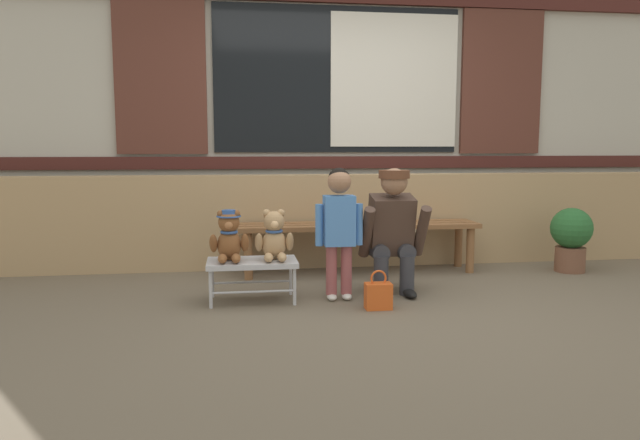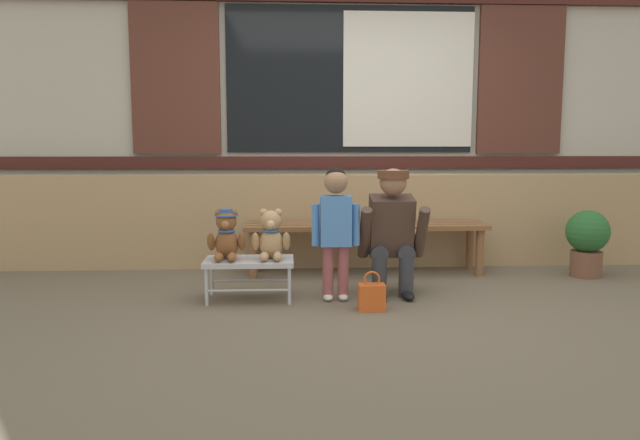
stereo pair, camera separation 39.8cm
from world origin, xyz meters
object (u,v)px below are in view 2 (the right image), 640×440
at_px(adult_crouching, 393,231).
at_px(handbag_on_ground, 372,296).
at_px(child_standing, 336,219).
at_px(potted_plant, 587,239).
at_px(wooden_bench_long, 366,231).
at_px(small_display_bench, 249,264).
at_px(teddy_bear_plain, 271,236).
at_px(teddy_bear_with_hat, 226,236).

bearing_deg(adult_crouching, handbag_on_ground, -116.37).
height_order(child_standing, adult_crouching, child_standing).
relative_size(child_standing, potted_plant, 1.68).
height_order(wooden_bench_long, adult_crouching, adult_crouching).
height_order(small_display_bench, child_standing, child_standing).
bearing_deg(adult_crouching, teddy_bear_plain, -173.53).
distance_m(small_display_bench, teddy_bear_with_hat, 0.26).
xyz_separation_m(wooden_bench_long, teddy_bear_plain, (-0.80, -0.84, 0.09)).
relative_size(teddy_bear_plain, adult_crouching, 0.38).
distance_m(wooden_bench_long, teddy_bear_with_hat, 1.40).
xyz_separation_m(wooden_bench_long, potted_plant, (1.87, -0.22, -0.05)).
bearing_deg(teddy_bear_with_hat, small_display_bench, -0.77).
xyz_separation_m(teddy_bear_plain, handbag_on_ground, (0.69, -0.33, -0.37)).
relative_size(wooden_bench_long, small_display_bench, 3.28).
height_order(child_standing, handbag_on_ground, child_standing).
xyz_separation_m(wooden_bench_long, small_display_bench, (-0.96, -0.84, -0.11)).
xyz_separation_m(child_standing, potted_plant, (2.20, 0.67, -0.27)).
height_order(wooden_bench_long, child_standing, child_standing).
distance_m(teddy_bear_with_hat, teddy_bear_plain, 0.32).
bearing_deg(teddy_bear_with_hat, adult_crouching, 4.75).
height_order(small_display_bench, handbag_on_ground, small_display_bench).
relative_size(teddy_bear_with_hat, potted_plant, 0.64).
distance_m(wooden_bench_long, teddy_bear_plain, 1.16).
xyz_separation_m(teddy_bear_plain, adult_crouching, (0.90, 0.10, 0.02)).
xyz_separation_m(child_standing, handbag_on_ground, (0.22, -0.29, -0.50)).
bearing_deg(teddy_bear_with_hat, potted_plant, 11.85).
bearing_deg(potted_plant, teddy_bear_with_hat, -168.15).
bearing_deg(child_standing, potted_plant, 16.81).
relative_size(teddy_bear_plain, handbag_on_ground, 1.34).
height_order(teddy_bear_with_hat, child_standing, child_standing).
relative_size(wooden_bench_long, handbag_on_ground, 7.72).
bearing_deg(potted_plant, handbag_on_ground, -154.22).
relative_size(wooden_bench_long, potted_plant, 3.68).
xyz_separation_m(handbag_on_ground, potted_plant, (1.98, 0.96, 0.23)).
xyz_separation_m(wooden_bench_long, child_standing, (-0.33, -0.88, 0.22)).
bearing_deg(wooden_bench_long, teddy_bear_with_hat, -142.95).
distance_m(wooden_bench_long, potted_plant, 1.89).
relative_size(teddy_bear_with_hat, child_standing, 0.38).
xyz_separation_m(small_display_bench, adult_crouching, (1.06, 0.10, 0.21)).
distance_m(wooden_bench_long, adult_crouching, 0.76).
height_order(small_display_bench, teddy_bear_plain, teddy_bear_plain).
relative_size(child_standing, adult_crouching, 1.01).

